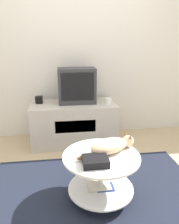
% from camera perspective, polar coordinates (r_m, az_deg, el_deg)
% --- Properties ---
extents(ground_plane, '(12.00, 12.00, 0.00)m').
position_cam_1_polar(ground_plane, '(2.21, 1.83, -21.12)').
color(ground_plane, tan).
extents(wall_back, '(8.00, 0.05, 2.60)m').
position_cam_1_polar(wall_back, '(3.27, -2.68, 16.41)').
color(wall_back, silver).
rests_on(wall_back, ground_plane).
extents(rug, '(2.07, 1.42, 0.02)m').
position_cam_1_polar(rug, '(2.20, 1.83, -20.92)').
color(rug, '#1E2333').
rests_on(rug, ground_plane).
extents(tv_stand, '(1.16, 0.57, 0.58)m').
position_cam_1_polar(tv_stand, '(3.09, -4.04, -2.88)').
color(tv_stand, beige).
rests_on(tv_stand, ground_plane).
extents(tv, '(0.50, 0.29, 0.47)m').
position_cam_1_polar(tv, '(2.98, -3.35, 6.89)').
color(tv, '#333338').
rests_on(tv, tv_stand).
extents(speaker, '(0.09, 0.09, 0.09)m').
position_cam_1_polar(speaker, '(3.07, -13.06, 3.15)').
color(speaker, black).
rests_on(speaker, tv_stand).
extents(mug, '(0.09, 0.09, 0.09)m').
position_cam_1_polar(mug, '(2.91, 4.99, 2.73)').
color(mug, white).
rests_on(mug, tv_stand).
extents(coffee_table, '(0.68, 0.68, 0.43)m').
position_cam_1_polar(coffee_table, '(2.02, 3.02, -15.28)').
color(coffee_table, '#B2B2B7').
rests_on(coffee_table, rug).
extents(dvd_box, '(0.21, 0.17, 0.06)m').
position_cam_1_polar(dvd_box, '(1.79, 1.55, -12.67)').
color(dvd_box, black).
rests_on(dvd_box, coffee_table).
extents(cat, '(0.56, 0.32, 0.13)m').
position_cam_1_polar(cat, '(1.97, 5.69, -8.67)').
color(cat, beige).
rests_on(cat, coffee_table).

